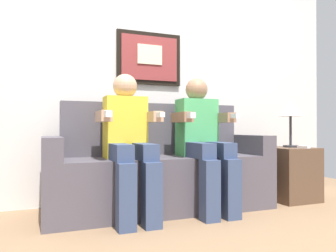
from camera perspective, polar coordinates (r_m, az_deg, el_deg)
ground_plane at (r=2.52m, az=1.28°, el=-16.09°), size 5.54×5.54×0.00m
back_wall_assembly at (r=3.21m, az=-4.02°, el=10.72°), size 4.26×0.10×2.60m
couch at (r=2.76m, az=-1.33°, el=-8.11°), size 1.86×0.58×0.90m
person_on_left at (r=2.48m, az=-6.85°, el=-2.15°), size 0.46×0.56×1.11m
person_on_right at (r=2.71m, az=6.14°, el=-2.01°), size 0.46×0.56×1.11m
side_table_right at (r=3.34m, az=20.71°, el=-7.82°), size 0.40×0.40×0.50m
table_lamp at (r=3.36m, az=20.60°, el=2.62°), size 0.22×0.22×0.46m
spare_remote_on_table at (r=3.26m, az=22.58°, el=-3.40°), size 0.04×0.13×0.02m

